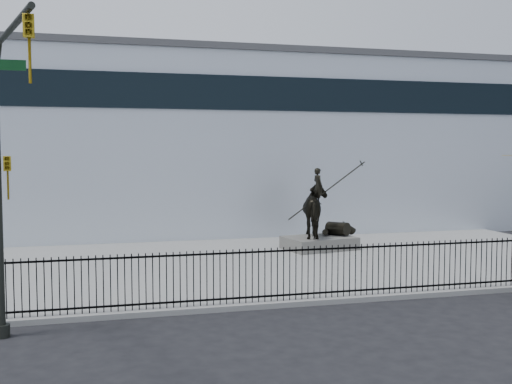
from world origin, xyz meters
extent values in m
plane|color=black|center=(0.00, 0.00, 0.00)|extent=(120.00, 120.00, 0.00)
cube|color=gray|center=(0.00, 7.00, 0.07)|extent=(30.00, 12.00, 0.15)
cube|color=silver|center=(0.00, 20.00, 4.50)|extent=(44.00, 14.00, 9.00)
cube|color=black|center=(0.00, 1.25, 0.30)|extent=(22.00, 0.05, 0.05)
cube|color=black|center=(0.00, 1.25, 1.55)|extent=(22.00, 0.05, 0.05)
cube|color=black|center=(0.00, 1.25, 0.90)|extent=(22.00, 0.03, 1.50)
cube|color=#5A5852|center=(4.19, 9.15, 0.41)|extent=(3.13, 2.43, 0.53)
imported|color=black|center=(4.19, 9.15, 1.80)|extent=(2.29, 2.55, 2.25)
imported|color=black|center=(4.11, 9.13, 2.83)|extent=(0.46, 0.61, 1.52)
cylinder|color=black|center=(4.49, 9.21, 2.60)|extent=(3.56, 0.73, 2.29)
cylinder|color=black|center=(-7.00, 0.20, 0.15)|extent=(0.36, 0.36, 0.30)
cylinder|color=black|center=(-6.40, -1.92, 6.60)|extent=(1.47, 4.84, 0.12)
imported|color=gold|center=(-5.80, -4.05, 5.97)|extent=(0.18, 0.22, 1.10)
imported|color=gold|center=(-6.78, 0.20, 3.70)|extent=(0.16, 0.20, 1.00)
cube|color=#0C3F19|center=(-6.64, -1.00, 6.10)|extent=(0.90, 0.03, 0.22)
camera|label=1|loc=(-4.72, -14.45, 4.33)|focal=42.00mm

